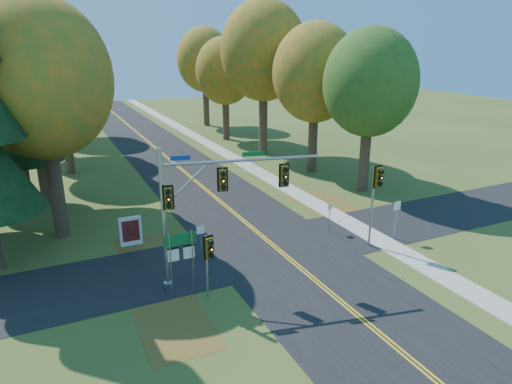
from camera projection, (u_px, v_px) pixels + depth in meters
name	position (u px, v px, depth m)	size (l,w,h in m)	color
ground	(292.00, 261.00, 25.08)	(160.00, 160.00, 0.00)	#3A4E1B
road_main	(292.00, 261.00, 25.08)	(8.00, 160.00, 0.02)	black
road_cross	(275.00, 247.00, 26.80)	(60.00, 6.00, 0.02)	black
centerline_left	(291.00, 261.00, 25.03)	(0.10, 160.00, 0.01)	gold
centerline_right	(294.00, 261.00, 25.12)	(0.10, 160.00, 0.01)	gold
sidewalk_east	(381.00, 241.00, 27.59)	(1.60, 160.00, 0.06)	#9E998E
leaf_patch_w_near	(158.00, 255.00, 25.88)	(4.00, 6.00, 0.00)	brown
leaf_patch_e	(333.00, 209.00, 33.00)	(3.50, 8.00, 0.00)	brown
leaf_patch_w_far	(174.00, 324.00, 19.46)	(3.00, 5.00, 0.00)	brown
tree_w_a	(42.00, 80.00, 25.68)	(8.00, 8.00, 14.15)	#38281C
tree_e_a	(370.00, 83.00, 34.67)	(7.20, 7.20, 12.73)	#38281C
tree_w_b	(28.00, 60.00, 31.10)	(8.60, 8.60, 15.38)	#38281C
tree_e_b	(316.00, 73.00, 40.16)	(7.60, 7.60, 13.33)	#38281C
tree_w_c	(60.00, 85.00, 39.77)	(6.80, 6.80, 11.91)	#38281C
tree_e_c	(264.00, 51.00, 46.14)	(8.80, 8.80, 15.79)	#38281C
tree_w_d	(47.00, 60.00, 46.45)	(8.20, 8.20, 14.56)	#38281C
tree_e_d	(225.00, 71.00, 54.53)	(7.00, 7.00, 12.32)	#38281C
tree_w_e	(54.00, 55.00, 56.21)	(8.40, 8.40, 14.97)	#38281C
tree_e_e	(205.00, 60.00, 63.93)	(7.80, 7.80, 13.74)	#38281C
pine_c	(9.00, 71.00, 30.54)	(5.60, 5.60, 20.56)	#38281C
traffic_mast	(204.00, 198.00, 21.38)	(7.60, 1.81, 7.02)	#96989E
east_signal_pole	(376.00, 186.00, 25.68)	(0.58, 0.66, 4.98)	#9C9DA4
ped_signal_pole	(208.00, 252.00, 20.66)	(0.51, 0.59, 3.24)	#9C9FA5
route_sign_cluster	(181.00, 251.00, 21.18)	(1.49, 0.09, 3.20)	gray
info_kiosk	(131.00, 231.00, 26.87)	(1.28, 0.22, 1.77)	silver
reg_sign_e_north	(330.00, 212.00, 28.69)	(0.37, 0.12, 1.94)	gray
reg_sign_e_south	(397.00, 213.00, 27.46)	(0.48, 0.07, 2.49)	gray
reg_sign_w	(201.00, 237.00, 24.46)	(0.43, 0.07, 2.26)	gray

